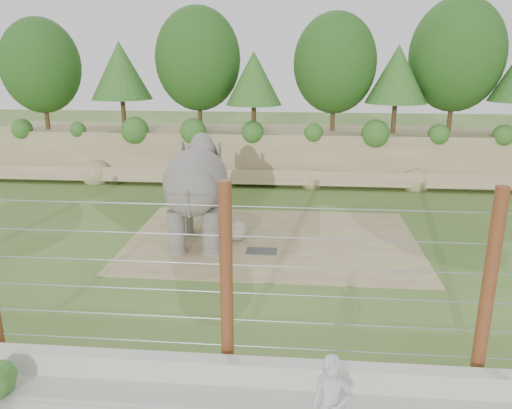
# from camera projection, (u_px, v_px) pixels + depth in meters

# --- Properties ---
(ground) EXTENTS (90.00, 90.00, 0.00)m
(ground) POSITION_uv_depth(u_px,v_px,m) (250.00, 276.00, 14.71)
(ground) COLOR #3B6726
(ground) RESTS_ON ground
(back_embankment) EXTENTS (30.00, 5.52, 8.77)m
(back_embankment) POSITION_uv_depth(u_px,v_px,m) (286.00, 102.00, 25.63)
(back_embankment) COLOR #8A7556
(back_embankment) RESTS_ON ground
(dirt_patch) EXTENTS (10.00, 7.00, 0.02)m
(dirt_patch) POSITION_uv_depth(u_px,v_px,m) (273.00, 240.00, 17.53)
(dirt_patch) COLOR #927A58
(dirt_patch) RESTS_ON ground
(drain_grate) EXTENTS (1.00, 0.60, 0.03)m
(drain_grate) POSITION_uv_depth(u_px,v_px,m) (261.00, 251.00, 16.47)
(drain_grate) COLOR #262628
(drain_grate) RESTS_ON dirt_patch
(elephant) EXTENTS (2.13, 4.38, 3.45)m
(elephant) POSITION_uv_depth(u_px,v_px,m) (196.00, 195.00, 16.78)
(elephant) COLOR slate
(elephant) RESTS_ON ground
(stone_ball) EXTENTS (0.75, 0.75, 0.75)m
(stone_ball) POSITION_uv_depth(u_px,v_px,m) (237.00, 230.00, 17.40)
(stone_ball) COLOR gray
(stone_ball) RESTS_ON dirt_patch
(retaining_wall) EXTENTS (26.00, 0.35, 0.50)m
(retaining_wall) POSITION_uv_depth(u_px,v_px,m) (224.00, 370.00, 9.87)
(retaining_wall) COLOR beige
(retaining_wall) RESTS_ON ground
(barrier_fence) EXTENTS (20.26, 0.26, 4.00)m
(barrier_fence) POSITION_uv_depth(u_px,v_px,m) (226.00, 279.00, 9.84)
(barrier_fence) COLOR #5F2519
(barrier_fence) RESTS_ON ground
(zookeeper) EXTENTS (0.69, 0.50, 1.77)m
(zookeeper) POSITION_uv_depth(u_px,v_px,m) (331.00, 407.00, 7.88)
(zookeeper) COLOR #B8BFC3
(zookeeper) RESTS_ON walkway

